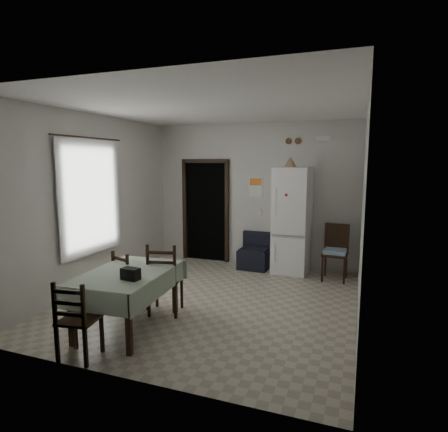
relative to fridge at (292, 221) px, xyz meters
name	(u,v)px	position (x,y,z in m)	size (l,w,h in m)	color
ground	(213,300)	(-0.86, -1.93, -1.01)	(4.50, 4.50, 0.00)	#B4AB93
ceiling	(212,107)	(-0.86, -1.93, 1.89)	(4.20, 4.50, 0.02)	white
wall_back	(253,195)	(-0.86, 0.32, 0.44)	(4.20, 0.02, 2.90)	silver
wall_front	(122,234)	(-0.86, -4.18, 0.44)	(4.20, 0.02, 2.90)	silver
wall_left	(97,202)	(-2.96, -1.93, 0.44)	(0.02, 4.50, 2.90)	silver
wall_right	(363,214)	(1.24, -1.93, 0.44)	(0.02, 4.50, 2.90)	silver
doorway	(210,210)	(-1.91, 0.52, 0.05)	(1.06, 0.52, 2.22)	black
window_recess	(86,197)	(-3.01, -2.13, 0.54)	(0.10, 1.20, 1.60)	silver
curtain	(91,197)	(-2.90, -2.13, 0.54)	(0.02, 1.45, 1.85)	silver
curtain_rod	(89,138)	(-2.89, -2.13, 1.49)	(0.02, 0.02, 1.60)	black
calendar	(256,187)	(-0.81, 0.31, 0.61)	(0.28, 0.02, 0.40)	white
calendar_image	(256,182)	(-0.81, 0.30, 0.71)	(0.24, 0.01, 0.14)	orange
light_switch	(260,212)	(-0.71, 0.31, 0.09)	(0.08, 0.02, 0.12)	beige
vent_left	(289,141)	(-0.16, 0.30, 1.51)	(0.12, 0.12, 0.03)	#513520
vent_right	(298,141)	(0.02, 0.30, 1.51)	(0.12, 0.12, 0.03)	#513520
emergency_light	(323,139)	(0.49, 0.28, 1.54)	(0.25, 0.07, 0.09)	white
fridge	(292,221)	(0.00, 0.00, 0.00)	(0.66, 0.66, 2.02)	white
tan_cone	(290,162)	(-0.04, -0.08, 1.11)	(0.24, 0.24, 0.20)	tan
navy_seat	(254,251)	(-0.73, 0.00, -0.65)	(0.59, 0.57, 0.71)	black
corner_chair	(335,253)	(0.83, -0.23, -0.51)	(0.43, 0.43, 1.00)	black
dining_table	(128,300)	(-1.52, -3.19, -0.64)	(0.94, 1.43, 0.75)	#95A78E
black_bag	(131,274)	(-1.29, -3.45, -0.20)	(0.21, 0.13, 0.14)	black
dining_chair_far_left	(131,281)	(-1.81, -2.70, -0.57)	(0.38, 0.38, 0.89)	black
dining_chair_far_right	(165,278)	(-1.31, -2.58, -0.50)	(0.44, 0.44, 1.02)	black
dining_chair_near_head	(79,319)	(-1.57, -4.01, -0.56)	(0.38, 0.38, 0.89)	black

